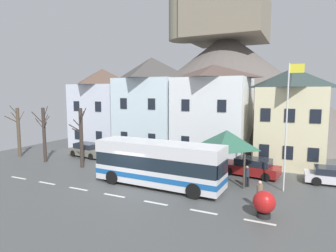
{
  "coord_description": "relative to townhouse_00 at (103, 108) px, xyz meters",
  "views": [
    {
      "loc": [
        10.66,
        -16.1,
        6.57
      ],
      "look_at": [
        1.05,
        4.42,
        3.94
      ],
      "focal_mm": 30.57,
      "sensor_mm": 36.0,
      "label": 1
    }
  ],
  "objects": [
    {
      "name": "townhouse_01",
      "position": [
        6.52,
        0.35,
        0.52
      ],
      "size": [
        6.64,
        6.31,
        10.46
      ],
      "color": "silver",
      "rests_on": "ground_plane"
    },
    {
      "name": "flagpole",
      "position": [
        20.95,
        -7.76,
        0.11
      ],
      "size": [
        0.95,
        0.1,
        8.47
      ],
      "color": "silver",
      "rests_on": "ground_plane"
    },
    {
      "name": "public_bench",
      "position": [
        14.77,
        -5.02,
        -4.23
      ],
      "size": [
        1.72,
        0.48,
        0.87
      ],
      "color": "brown",
      "rests_on": "ground_plane"
    },
    {
      "name": "pedestrian_00",
      "position": [
        18.48,
        -7.87,
        -3.94
      ],
      "size": [
        0.34,
        0.31,
        1.5
      ],
      "color": "black",
      "rests_on": "ground_plane"
    },
    {
      "name": "hilltop_castle",
      "position": [
        9.94,
        20.04,
        3.92
      ],
      "size": [
        43.03,
        43.03,
        24.15
      ],
      "color": "#5F5753",
      "rests_on": "ground_plane"
    },
    {
      "name": "parked_car_03",
      "position": [
        18.31,
        -4.92,
        -4.02
      ],
      "size": [
        4.64,
        2.5,
        1.41
      ],
      "rotation": [
        0.0,
        0.0,
        2.99
      ],
      "color": "maroon",
      "rests_on": "ground_plane"
    },
    {
      "name": "ground_plane",
      "position": [
        11.08,
        -11.77,
        -4.74
      ],
      "size": [
        40.0,
        60.0,
        0.07
      ],
      "color": "#4A4C4D"
    },
    {
      "name": "townhouse_00",
      "position": [
        0.0,
        0.0,
        0.0
      ],
      "size": [
        6.14,
        5.61,
        9.42
      ],
      "color": "silver",
      "rests_on": "ground_plane"
    },
    {
      "name": "parked_car_00",
      "position": [
        7.21,
        -4.74,
        -4.08
      ],
      "size": [
        4.38,
        1.94,
        1.28
      ],
      "rotation": [
        0.0,
        0.0,
        0.03
      ],
      "color": "slate",
      "rests_on": "ground_plane"
    },
    {
      "name": "bus_shelter",
      "position": [
        16.72,
        -6.7,
        -1.64
      ],
      "size": [
        3.6,
        3.6,
        3.78
      ],
      "color": "#473D33",
      "rests_on": "ground_plane"
    },
    {
      "name": "transit_bus",
      "position": [
        12.79,
        -10.35,
        -3.13
      ],
      "size": [
        9.44,
        2.89,
        3.14
      ],
      "rotation": [
        0.0,
        0.0,
        -0.04
      ],
      "color": "silver",
      "rests_on": "ground_plane"
    },
    {
      "name": "bare_tree_01",
      "position": [
        -4.59,
        -8.03,
        -2.1
      ],
      "size": [
        0.91,
        1.97,
        5.34
      ],
      "color": "brown",
      "rests_on": "ground_plane"
    },
    {
      "name": "parked_car_01",
      "position": [
        1.85,
        -5.02,
        -4.04
      ],
      "size": [
        4.28,
        2.34,
        1.37
      ],
      "rotation": [
        0.0,
        0.0,
        -0.14
      ],
      "color": "slate",
      "rests_on": "ground_plane"
    },
    {
      "name": "bare_tree_02",
      "position": [
        -0.31,
        -8.57,
        -2.0
      ],
      "size": [
        1.87,
        1.62,
        5.29
      ],
      "color": "#382D28",
      "rests_on": "ground_plane"
    },
    {
      "name": "bare_tree_00",
      "position": [
        4.32,
        -8.67,
        -1.97
      ],
      "size": [
        1.85,
        1.39,
        5.3
      ],
      "color": "#382D28",
      "rests_on": "ground_plane"
    },
    {
      "name": "townhouse_02",
      "position": [
        13.55,
        0.54,
        -0.01
      ],
      "size": [
        6.95,
        6.69,
        9.4
      ],
      "color": "white",
      "rests_on": "ground_plane"
    },
    {
      "name": "townhouse_03",
      "position": [
        20.89,
        0.72,
        -0.3
      ],
      "size": [
        5.6,
        7.06,
        8.82
      ],
      "color": "beige",
      "rests_on": "ground_plane"
    },
    {
      "name": "pedestrian_01",
      "position": [
        19.81,
        -11.49,
        -3.76
      ],
      "size": [
        0.33,
        0.33,
        1.64
      ],
      "color": "#38332D",
      "rests_on": "ground_plane"
    },
    {
      "name": "harbour_buoy",
      "position": [
        20.19,
        -12.57,
        -3.92
      ],
      "size": [
        1.18,
        1.18,
        1.43
      ],
      "color": "black",
      "rests_on": "ground_plane"
    }
  ]
}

